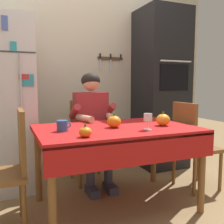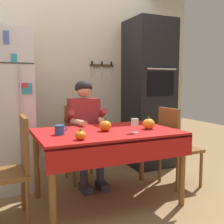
{
  "view_description": "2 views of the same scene",
  "coord_description": "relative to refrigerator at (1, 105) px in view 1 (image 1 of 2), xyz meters",
  "views": [
    {
      "loc": [
        -0.9,
        -1.97,
        1.12
      ],
      "look_at": [
        0.01,
        0.21,
        0.86
      ],
      "focal_mm": 41.12,
      "sensor_mm": 36.0,
      "label": 1
    },
    {
      "loc": [
        -1.05,
        -2.34,
        1.22
      ],
      "look_at": [
        0.11,
        0.22,
        0.91
      ],
      "focal_mm": 43.06,
      "sensor_mm": 36.0,
      "label": 2
    }
  ],
  "objects": [
    {
      "name": "seated_person",
      "position": [
        0.92,
        -0.28,
        -0.16
      ],
      "size": [
        0.47,
        0.55,
        1.25
      ],
      "color": "#38384C",
      "rests_on": "ground"
    },
    {
      "name": "dining_table",
      "position": [
        0.95,
        -0.88,
        -0.24
      ],
      "size": [
        1.4,
        0.9,
        0.74
      ],
      "color": "brown",
      "rests_on": "ground"
    },
    {
      "name": "chair_behind_person",
      "position": [
        0.92,
        -0.09,
        -0.39
      ],
      "size": [
        0.4,
        0.4,
        0.93
      ],
      "color": "#9E6B33",
      "rests_on": "ground"
    },
    {
      "name": "wine_glass",
      "position": [
        1.14,
        -1.09,
        -0.06
      ],
      "size": [
        0.07,
        0.07,
        0.14
      ],
      "color": "white",
      "rests_on": "dining_table"
    },
    {
      "name": "refrigerator",
      "position": [
        0.0,
        0.0,
        0.0
      ],
      "size": [
        0.68,
        0.71,
        1.8
      ],
      "color": "silver",
      "rests_on": "ground"
    },
    {
      "name": "pumpkin_small",
      "position": [
        0.92,
        -0.88,
        -0.11
      ],
      "size": [
        0.12,
        0.12,
        0.13
      ],
      "color": "orange",
      "rests_on": "dining_table"
    },
    {
      "name": "coffee_mug",
      "position": [
        0.47,
        -0.88,
        -0.12
      ],
      "size": [
        0.12,
        0.09,
        0.09
      ],
      "color": "#2D569E",
      "rests_on": "dining_table"
    },
    {
      "name": "pumpkin_large",
      "position": [
        1.38,
        -0.96,
        -0.11
      ],
      "size": [
        0.13,
        0.13,
        0.13
      ],
      "color": "orange",
      "rests_on": "dining_table"
    },
    {
      "name": "chair_left_side",
      "position": [
        0.05,
        -0.89,
        -0.39
      ],
      "size": [
        0.4,
        0.4,
        0.93
      ],
      "color": "brown",
      "rests_on": "ground"
    },
    {
      "name": "chair_right_side",
      "position": [
        1.85,
        -0.79,
        -0.39
      ],
      "size": [
        0.4,
        0.4,
        0.93
      ],
      "color": "brown",
      "rests_on": "ground"
    },
    {
      "name": "wall_oven",
      "position": [
        2.0,
        0.04,
        0.15
      ],
      "size": [
        0.6,
        0.64,
        2.1
      ],
      "color": "black",
      "rests_on": "ground"
    },
    {
      "name": "back_wall_assembly",
      "position": [
        1.0,
        0.39,
        0.4
      ],
      "size": [
        3.7,
        0.13,
        2.6
      ],
      "color": "beige",
      "rests_on": "ground"
    },
    {
      "name": "pumpkin_medium",
      "position": [
        0.57,
        -1.17,
        -0.12
      ],
      "size": [
        0.1,
        0.1,
        0.1
      ],
      "color": "orange",
      "rests_on": "dining_table"
    },
    {
      "name": "ground_plane",
      "position": [
        0.95,
        -0.96,
        -0.9
      ],
      "size": [
        10.0,
        10.0,
        0.0
      ],
      "primitive_type": "plane",
      "color": "#93754C",
      "rests_on": "ground"
    }
  ]
}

